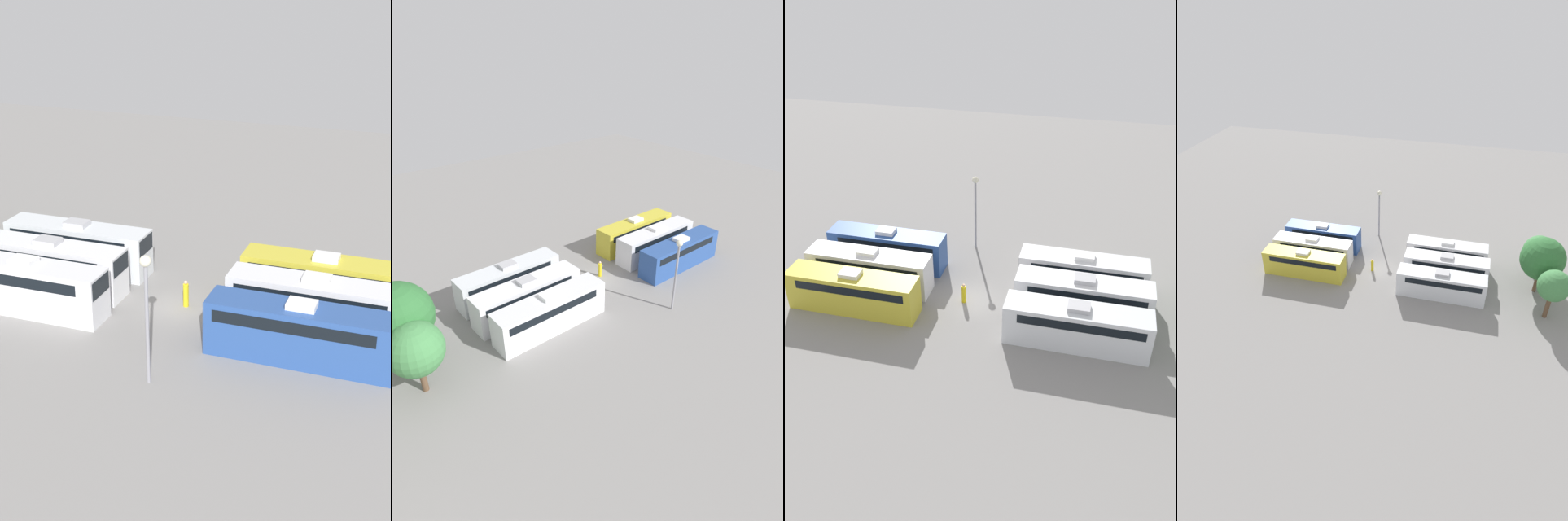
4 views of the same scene
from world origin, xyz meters
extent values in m
plane|color=gray|center=(0.00, 0.00, 0.00)|extent=(106.53, 106.53, 0.00)
cube|color=#284C93|center=(-3.60, -8.95, 1.63)|extent=(2.43, 10.53, 3.26)
cube|color=black|center=(-3.60, -8.69, 2.55)|extent=(2.47, 8.95, 0.72)
cube|color=black|center=(-3.60, -14.20, 2.54)|extent=(2.14, 0.08, 1.14)
cube|color=white|center=(-3.60, -8.95, 3.43)|extent=(1.20, 1.60, 0.35)
cube|color=silver|center=(0.05, -9.07, 1.63)|extent=(2.43, 10.53, 3.26)
cube|color=black|center=(0.05, -8.80, 2.55)|extent=(2.47, 8.95, 0.72)
cube|color=black|center=(0.05, -14.32, 2.54)|extent=(2.14, 0.08, 1.14)
cube|color=white|center=(0.05, -9.07, 3.43)|extent=(1.20, 1.60, 0.35)
cube|color=gold|center=(3.39, -9.00, 1.63)|extent=(2.43, 10.53, 3.26)
cube|color=black|center=(3.39, -8.74, 2.55)|extent=(2.47, 8.95, 0.72)
cube|color=black|center=(3.39, -14.26, 2.54)|extent=(2.14, 0.08, 1.14)
cube|color=white|center=(3.39, -9.00, 3.43)|extent=(1.20, 1.60, 0.35)
cube|color=silver|center=(-3.50, 8.54, 1.63)|extent=(2.43, 10.53, 3.26)
cube|color=black|center=(-3.50, 8.80, 2.55)|extent=(2.47, 8.95, 0.72)
cube|color=black|center=(-3.50, 3.28, 2.54)|extent=(2.14, 0.08, 1.14)
cube|color=white|center=(-3.50, 8.54, 3.43)|extent=(1.20, 1.60, 0.35)
cube|color=white|center=(-0.15, 8.79, 1.63)|extent=(2.43, 10.53, 3.26)
cube|color=black|center=(-0.15, 9.05, 2.55)|extent=(2.47, 8.95, 0.72)
cube|color=black|center=(-0.15, 3.53, 2.54)|extent=(2.14, 0.08, 1.14)
cube|color=#B2B2B7|center=(-0.15, 8.79, 3.43)|extent=(1.20, 1.60, 0.35)
cube|color=silver|center=(3.49, 8.61, 1.63)|extent=(2.43, 10.53, 3.26)
cube|color=black|center=(3.49, 8.87, 2.55)|extent=(2.47, 8.95, 0.72)
cube|color=black|center=(3.49, 3.35, 2.54)|extent=(2.14, 0.08, 1.14)
cube|color=#B2B2B7|center=(3.49, 8.61, 3.43)|extent=(1.20, 1.60, 0.35)
cylinder|color=gold|center=(0.44, -0.71, 0.78)|extent=(0.36, 0.36, 1.56)
sphere|color=tan|center=(0.44, -0.71, 1.68)|extent=(0.24, 0.24, 0.24)
cylinder|color=gray|center=(-8.52, -1.97, 3.40)|extent=(0.20, 0.20, 6.81)
sphere|color=#EAE5C6|center=(-8.52, -1.97, 6.99)|extent=(0.60, 0.60, 0.60)
cylinder|color=brown|center=(-3.53, 19.85, 1.23)|extent=(0.46, 0.46, 2.46)
sphere|color=#428447|center=(-3.53, 19.85, 3.86)|extent=(4.01, 4.01, 4.01)
cylinder|color=brown|center=(-0.34, 19.80, 1.50)|extent=(0.43, 0.43, 3.00)
sphere|color=#2D6B33|center=(-0.34, 19.80, 4.82)|extent=(5.21, 5.21, 5.21)
cylinder|color=brown|center=(4.27, 20.66, 1.62)|extent=(0.51, 0.51, 3.23)
sphere|color=#428447|center=(4.27, 20.66, 4.48)|extent=(3.56, 3.56, 3.56)
camera|label=1|loc=(-38.50, -15.44, 21.18)|focal=50.00mm
camera|label=2|loc=(-27.73, 24.57, 22.73)|focal=28.00mm
camera|label=3|loc=(32.80, 8.59, 25.33)|focal=35.00mm
camera|label=4|loc=(42.75, 10.17, 31.82)|focal=28.00mm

